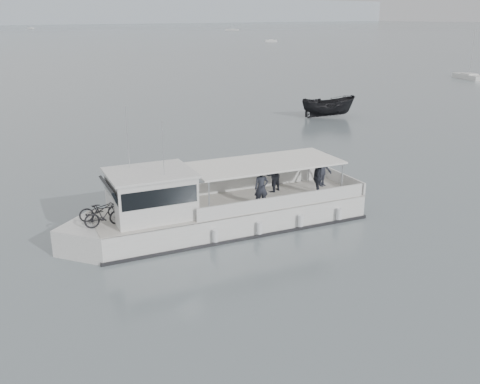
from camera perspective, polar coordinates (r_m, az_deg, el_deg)
ground at (r=24.24m, az=-12.07°, el=-4.90°), size 1400.00×1400.00×0.00m
tour_boat at (r=24.24m, az=-3.62°, el=-2.00°), size 14.34×6.55×6.02m
dark_motorboat at (r=52.58m, az=9.39°, el=8.96°), size 5.57×4.29×2.04m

